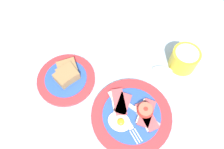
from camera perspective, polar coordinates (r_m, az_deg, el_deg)
name	(u,v)px	position (r m, az deg, el deg)	size (l,w,h in m)	color
ground_plane	(103,108)	(0.71, -2.33, -8.85)	(3.00, 3.00, 0.00)	#A3BCD1
breakfast_plate	(132,115)	(0.70, 5.29, -10.37)	(0.25, 0.25, 0.04)	red
bread_plate	(66,77)	(0.75, -11.82, -0.64)	(0.20, 0.20, 0.05)	red
sugar_cup	(184,59)	(0.79, 18.38, 3.92)	(0.09, 0.09, 0.07)	yellow
teaspoon_by_saucer	(155,68)	(0.78, 11.14, 1.61)	(0.18, 0.09, 0.01)	silver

